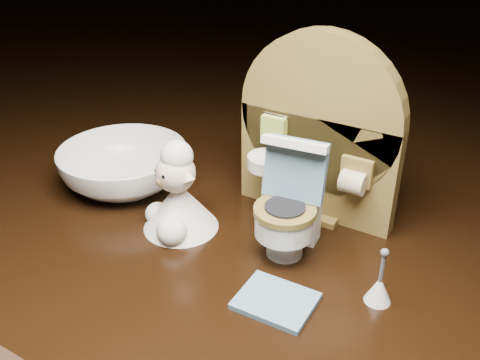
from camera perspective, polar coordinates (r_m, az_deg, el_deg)
The scene contains 6 objects.
backdrop_panel at distance 0.42m, azimuth 8.23°, elevation 4.30°, with size 0.13×0.05×0.15m.
toy_toilet at distance 0.39m, azimuth 5.37°, elevation -3.32°, with size 0.05×0.06×0.09m.
bath_mat at distance 0.36m, azimuth 3.83°, elevation -12.75°, with size 0.05×0.04×0.00m, color slate.
toilet_brush at distance 0.36m, azimuth 14.61°, elevation -11.04°, with size 0.02×0.02×0.04m.
plush_lamb at distance 0.41m, azimuth -6.67°, elevation -2.02°, with size 0.06×0.06×0.08m.
ceramic_bowl at distance 0.49m, azimuth -12.29°, elevation 1.37°, with size 0.11×0.11×0.04m, color white.
Camera 1 is at (0.14, -0.29, 0.24)m, focal length 40.00 mm.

